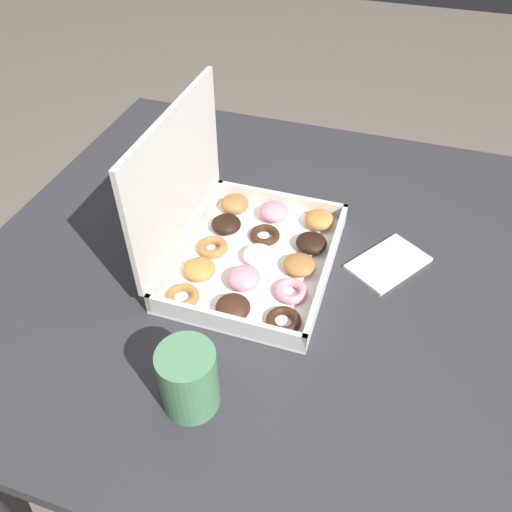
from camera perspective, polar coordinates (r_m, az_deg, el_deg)
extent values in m
plane|color=#6B6054|center=(1.46, 2.56, -22.45)|extent=(8.00, 8.00, 0.00)
cube|color=#2D2D33|center=(0.84, 4.12, -1.35)|extent=(0.90, 1.03, 0.03)
cylinder|color=#2D2D33|center=(1.43, 26.36, -5.18)|extent=(0.06, 0.06, 0.73)
cylinder|color=#2D2D33|center=(1.50, -10.03, 2.67)|extent=(0.06, 0.06, 0.73)
cube|color=white|center=(0.82, 0.00, -0.63)|extent=(0.31, 0.24, 0.01)
cube|color=beige|center=(0.79, 8.12, -1.49)|extent=(0.31, 0.01, 0.03)
cube|color=beige|center=(0.84, -7.62, 1.99)|extent=(0.31, 0.01, 0.03)
cube|color=beige|center=(0.71, -3.71, -7.53)|extent=(0.01, 0.24, 0.03)
cube|color=beige|center=(0.92, 2.87, 6.40)|extent=(0.01, 0.24, 0.03)
cube|color=beige|center=(0.77, -9.02, 8.96)|extent=(0.31, 0.01, 0.21)
torus|color=#381E11|center=(0.73, 3.18, -7.38)|extent=(0.05, 0.05, 0.01)
torus|color=pink|center=(0.76, 4.02, -4.03)|extent=(0.05, 0.05, 0.01)
ellipsoid|color=#9E6633|center=(0.80, 4.98, -1.01)|extent=(0.05, 0.05, 0.02)
ellipsoid|color=black|center=(0.84, 6.35, 1.51)|extent=(0.05, 0.05, 0.03)
ellipsoid|color=#B77A38|center=(0.88, 7.26, 4.13)|extent=(0.05, 0.05, 0.03)
ellipsoid|color=#381E11|center=(0.73, -2.65, -5.88)|extent=(0.05, 0.05, 0.03)
ellipsoid|color=pink|center=(0.77, -1.40, -2.55)|extent=(0.05, 0.05, 0.03)
ellipsoid|color=white|center=(0.81, 0.27, 0.12)|extent=(0.05, 0.05, 0.02)
torus|color=#381E11|center=(0.86, 1.03, 2.42)|extent=(0.05, 0.05, 0.01)
ellipsoid|color=pink|center=(0.89, 2.08, 5.09)|extent=(0.05, 0.05, 0.03)
torus|color=#9E6633|center=(0.76, -8.39, -4.61)|extent=(0.05, 0.05, 0.01)
ellipsoid|color=#B77A38|center=(0.79, -6.48, -1.51)|extent=(0.05, 0.05, 0.02)
torus|color=#9E6633|center=(0.83, -4.99, 1.00)|extent=(0.05, 0.05, 0.02)
ellipsoid|color=black|center=(0.87, -3.42, 3.65)|extent=(0.05, 0.05, 0.02)
ellipsoid|color=#9E6633|center=(0.91, -2.44, 5.97)|extent=(0.05, 0.05, 0.03)
cylinder|color=#4C8456|center=(0.63, -7.70, -13.79)|extent=(0.07, 0.07, 0.10)
cylinder|color=black|center=(0.59, -8.12, -11.44)|extent=(0.06, 0.06, 0.01)
cube|color=silver|center=(0.85, 14.89, -0.79)|extent=(0.15, 0.14, 0.01)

